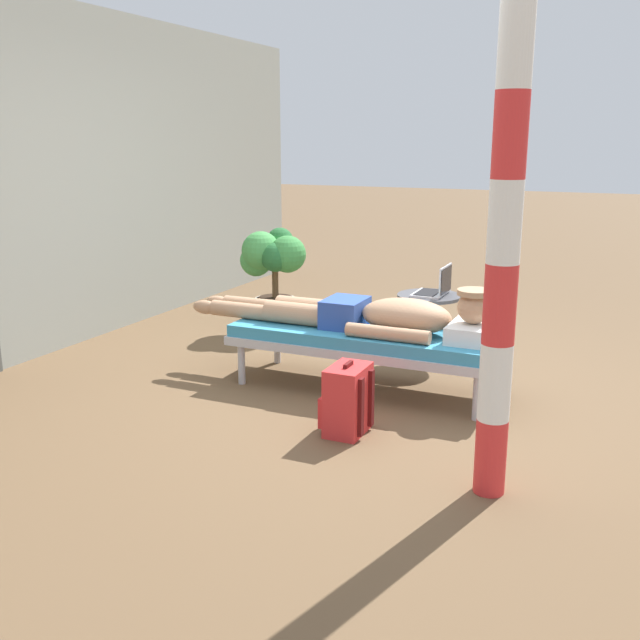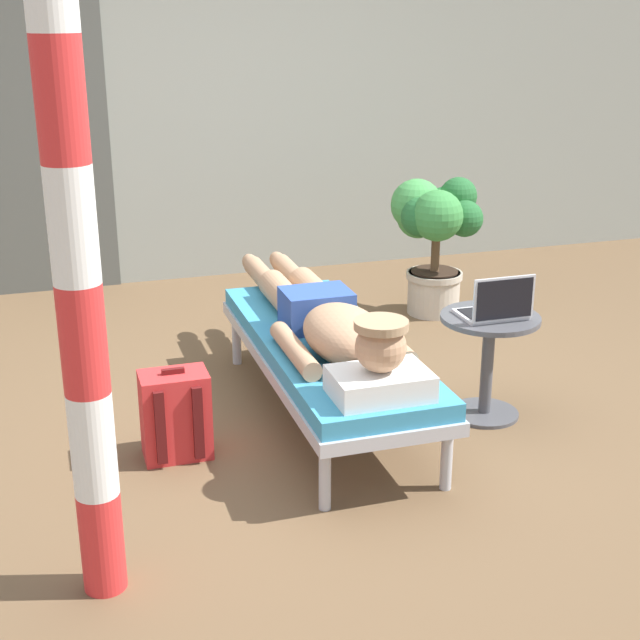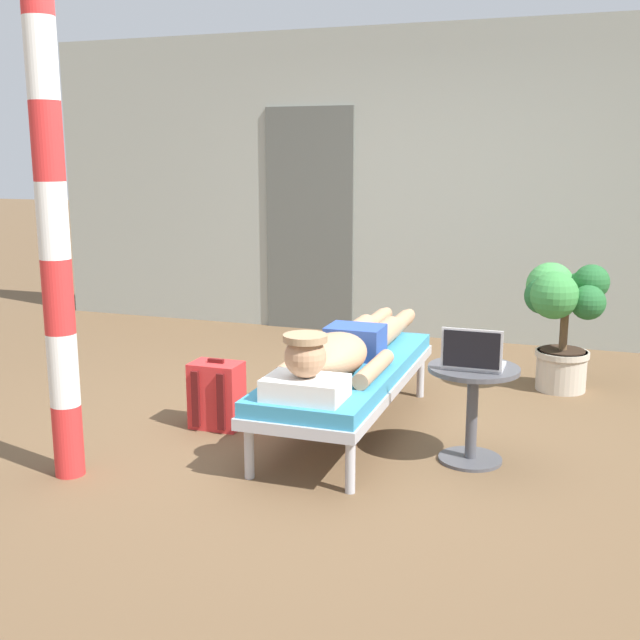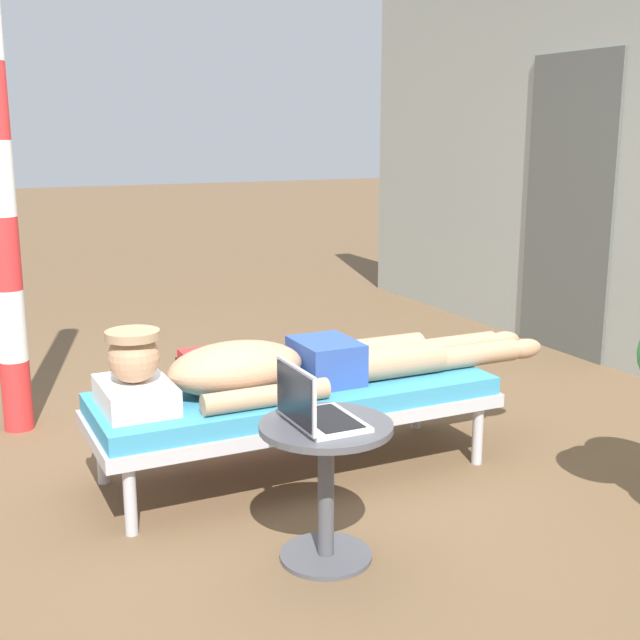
{
  "view_description": "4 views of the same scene",
  "coord_description": "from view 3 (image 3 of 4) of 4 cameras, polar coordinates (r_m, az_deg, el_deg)",
  "views": [
    {
      "loc": [
        -4.32,
        -1.65,
        1.66
      ],
      "look_at": [
        -0.02,
        0.29,
        0.48
      ],
      "focal_mm": 40.76,
      "sensor_mm": 36.0,
      "label": 1
    },
    {
      "loc": [
        -1.15,
        -3.86,
        1.94
      ],
      "look_at": [
        0.11,
        0.16,
        0.45
      ],
      "focal_mm": 50.52,
      "sensor_mm": 36.0,
      "label": 2
    },
    {
      "loc": [
        1.38,
        -4.21,
        1.61
      ],
      "look_at": [
        -0.04,
        -0.1,
        0.69
      ],
      "focal_mm": 43.78,
      "sensor_mm": 36.0,
      "label": 3
    },
    {
      "loc": [
        3.37,
        -1.45,
        1.54
      ],
      "look_at": [
        -0.03,
        0.18,
        0.68
      ],
      "focal_mm": 46.9,
      "sensor_mm": 36.0,
      "label": 4
    }
  ],
  "objects": [
    {
      "name": "ground_plane",
      "position": [
        4.72,
        0.93,
        -7.99
      ],
      "size": [
        40.0,
        40.0,
        0.0
      ],
      "primitive_type": "plane",
      "color": "brown"
    },
    {
      "name": "lounge_chair",
      "position": [
        4.58,
        2.03,
        -4.07
      ],
      "size": [
        0.63,
        1.83,
        0.42
      ],
      "color": "#B7B7BC",
      "rests_on": "ground"
    },
    {
      "name": "side_table",
      "position": [
        4.22,
        11.1,
        -5.56
      ],
      "size": [
        0.48,
        0.48,
        0.52
      ],
      "color": "#4C4C51",
      "rests_on": "ground"
    },
    {
      "name": "house_wall_back",
      "position": [
        7.02,
        8.65,
        9.7
      ],
      "size": [
        7.6,
        0.2,
        2.7
      ],
      "primitive_type": "cube",
      "color": "#999E93",
      "rests_on": "ground"
    },
    {
      "name": "backpack",
      "position": [
        4.74,
        -7.53,
        -5.49
      ],
      "size": [
        0.3,
        0.26,
        0.42
      ],
      "color": "red",
      "rests_on": "ground"
    },
    {
      "name": "potted_plant",
      "position": [
        5.6,
        17.2,
        0.81
      ],
      "size": [
        0.56,
        0.61,
        0.89
      ],
      "color": "#BFB29E",
      "rests_on": "ground"
    },
    {
      "name": "porch_post",
      "position": [
        3.99,
        -18.95,
        6.89
      ],
      "size": [
        0.15,
        0.15,
        2.6
      ],
      "color": "red",
      "rests_on": "ground"
    },
    {
      "name": "person_reclining",
      "position": [
        4.49,
        1.87,
        -2.09
      ],
      "size": [
        0.53,
        2.17,
        0.33
      ],
      "color": "white",
      "rests_on": "lounge_chair"
    },
    {
      "name": "house_door_panel",
      "position": [
        7.24,
        -0.78,
        7.28
      ],
      "size": [
        0.84,
        0.03,
        2.04
      ],
      "primitive_type": "cube",
      "color": "#545651",
      "rests_on": "ground"
    },
    {
      "name": "laptop",
      "position": [
        4.11,
        11.12,
        -2.76
      ],
      "size": [
        0.31,
        0.24,
        0.23
      ],
      "color": "silver",
      "rests_on": "side_table"
    }
  ]
}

